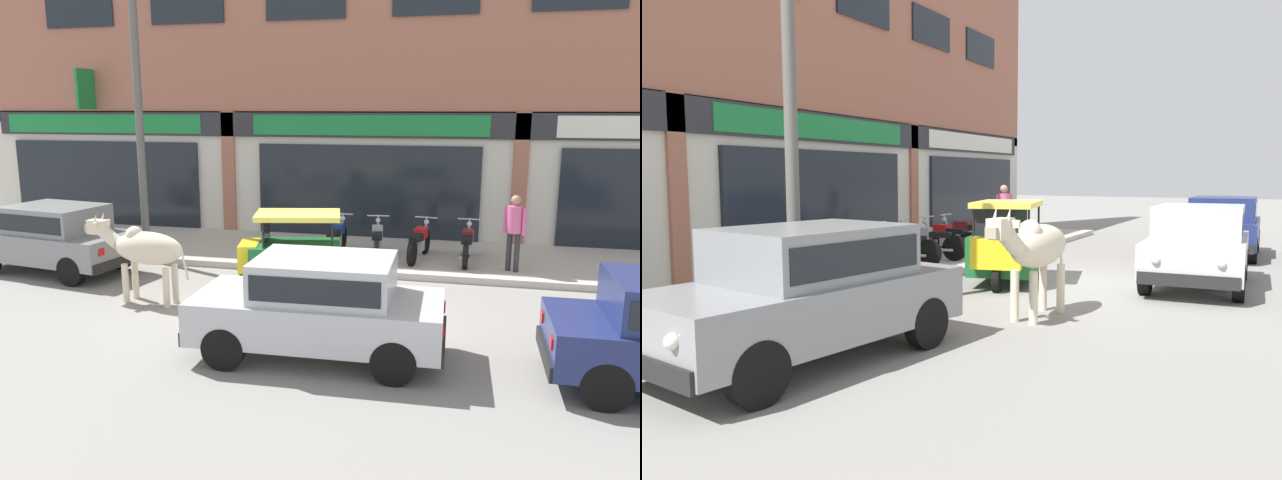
{
  "view_description": "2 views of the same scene",
  "coord_description": "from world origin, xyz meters",
  "views": [
    {
      "loc": [
        2.76,
        -10.28,
        3.5
      ],
      "look_at": [
        -0.06,
        1.0,
        1.02
      ],
      "focal_mm": 35.0,
      "sensor_mm": 36.0,
      "label": 1
    },
    {
      "loc": [
        -11.09,
        -3.44,
        2.02
      ],
      "look_at": [
        -2.48,
        1.0,
        0.99
      ],
      "focal_mm": 35.0,
      "sensor_mm": 36.0,
      "label": 2
    }
  ],
  "objects": [
    {
      "name": "motorcycle_3",
      "position": [
        2.66,
        3.52,
        0.53
      ],
      "size": [
        0.52,
        1.81,
        0.88
      ],
      "color": "black",
      "rests_on": "sidewalk"
    },
    {
      "name": "car_1",
      "position": [
        0.73,
        -2.12,
        0.81
      ],
      "size": [
        3.66,
        1.72,
        1.46
      ],
      "color": "black",
      "rests_on": "ground"
    },
    {
      "name": "motorcycle_0",
      "position": [
        -0.29,
        3.51,
        0.53
      ],
      "size": [
        0.52,
        1.81,
        0.88
      ],
      "color": "black",
      "rests_on": "sidewalk"
    },
    {
      "name": "motorcycle_2",
      "position": [
        1.61,
        3.52,
        0.53
      ],
      "size": [
        0.58,
        1.8,
        0.88
      ],
      "color": "black",
      "rests_on": "sidewalk"
    },
    {
      "name": "ground_plane",
      "position": [
        0.0,
        0.0,
        0.0
      ],
      "size": [
        90.0,
        90.0,
        0.0
      ],
      "primitive_type": "plane",
      "color": "gray"
    },
    {
      "name": "shop_building",
      "position": [
        -0.0,
        6.07,
        4.96
      ],
      "size": [
        23.0,
        1.4,
        10.3
      ],
      "color": "#9E604C",
      "rests_on": "ground"
    },
    {
      "name": "utility_pole",
      "position": [
        -4.6,
        2.5,
        3.01
      ],
      "size": [
        0.18,
        0.18,
        5.73
      ],
      "primitive_type": "cylinder",
      "color": "#595651",
      "rests_on": "sidewalk"
    },
    {
      "name": "car_2",
      "position": [
        -5.96,
        1.06,
        0.81
      ],
      "size": [
        3.77,
        2.13,
        1.46
      ],
      "color": "black",
      "rests_on": "ground"
    },
    {
      "name": "pedestrian",
      "position": [
        3.6,
        2.93,
        1.13
      ],
      "size": [
        0.43,
        0.32,
        1.6
      ],
      "color": "#2D2D33",
      "rests_on": "sidewalk"
    },
    {
      "name": "cow",
      "position": [
        -2.99,
        -0.41,
        1.01
      ],
      "size": [
        2.15,
        0.68,
        1.61
      ],
      "color": "beige",
      "rests_on": "ground"
    },
    {
      "name": "sidewalk",
      "position": [
        0.0,
        4.0,
        0.07
      ],
      "size": [
        19.0,
        3.61,
        0.15
      ],
      "primitive_type": "cube",
      "color": "#B7AFA3",
      "rests_on": "ground"
    },
    {
      "name": "motorcycle_1",
      "position": [
        0.67,
        3.47,
        0.53
      ],
      "size": [
        0.52,
        1.81,
        0.88
      ],
      "color": "black",
      "rests_on": "sidewalk"
    },
    {
      "name": "auto_rickshaw",
      "position": [
        -0.63,
        1.05,
        0.66
      ],
      "size": [
        2.13,
        1.51,
        1.52
      ],
      "color": "black",
      "rests_on": "ground"
    }
  ]
}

